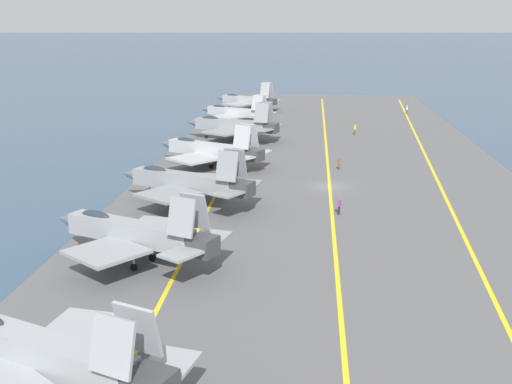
{
  "coord_description": "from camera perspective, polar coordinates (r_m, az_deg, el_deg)",
  "views": [
    {
      "loc": [
        -75.35,
        2.2,
        19.86
      ],
      "look_at": [
        -12.72,
        7.79,
        2.9
      ],
      "focal_mm": 45.0,
      "sensor_mm": 36.0,
      "label": 1
    }
  ],
  "objects": [
    {
      "name": "deck_stripe_edge_line",
      "position": [
        78.6,
        -3.12,
        0.74
      ],
      "size": [
        176.57,
        3.07,
        0.01
      ],
      "primitive_type": "cube",
      "rotation": [
        0.0,
        0.0,
        0.02
      ],
      "color": "yellow",
      "rests_on": "carrier_deck"
    },
    {
      "name": "deck_stripe_centerline",
      "position": [
        77.86,
        6.56,
        0.52
      ],
      "size": [
        176.59,
        0.36,
        0.01
      ],
      "primitive_type": "cube",
      "color": "yellow",
      "rests_on": "carrier_deck"
    },
    {
      "name": "deck_stripe_foul_line",
      "position": [
        79.34,
        16.14,
        0.29
      ],
      "size": [
        176.21,
        12.3,
        0.01
      ],
      "primitive_type": "cube",
      "rotation": [
        0.0,
        0.0,
        -0.07
      ],
      "color": "yellow",
      "rests_on": "carrier_deck"
    },
    {
      "name": "ground_plane",
      "position": [
        77.96,
        6.55,
        0.23
      ],
      "size": [
        2000.0,
        2000.0,
        0.0
      ],
      "primitive_type": "plane",
      "color": "#334C66"
    },
    {
      "name": "parked_jet_eighth",
      "position": [
        142.68,
        -0.79,
        8.18
      ],
      "size": [
        13.19,
        15.02,
        6.37
      ],
      "color": "#93999E",
      "rests_on": "carrier_deck"
    },
    {
      "name": "carrier_deck",
      "position": [
        77.91,
        6.55,
        0.38
      ],
      "size": [
        196.21,
        48.08,
        0.4
      ],
      "primitive_type": "cube",
      "color": "#565659",
      "rests_on": "ground"
    },
    {
      "name": "crew_brown_vest",
      "position": [
        86.2,
        7.44,
        2.58
      ],
      "size": [
        0.39,
        0.45,
        1.76
      ],
      "color": "#4C473D",
      "rests_on": "carrier_deck"
    },
    {
      "name": "parked_jet_second",
      "position": [
        36.46,
        -18.62,
        -13.35
      ],
      "size": [
        13.34,
        17.05,
        6.25
      ],
      "color": "#93999E",
      "rests_on": "carrier_deck"
    },
    {
      "name": "crew_yellow_vest",
      "position": [
        113.5,
        8.8,
        5.55
      ],
      "size": [
        0.45,
        0.39,
        1.81
      ],
      "color": "#4C473D",
      "rests_on": "carrier_deck"
    },
    {
      "name": "crew_white_vest",
      "position": [
        141.1,
        13.28,
        7.17
      ],
      "size": [
        0.42,
        0.32,
        1.79
      ],
      "color": "#383328",
      "rests_on": "carrier_deck"
    },
    {
      "name": "parked_jet_fourth",
      "position": [
        68.73,
        -6.21,
        0.94
      ],
      "size": [
        12.97,
        16.4,
        6.7
      ],
      "color": "gray",
      "rests_on": "carrier_deck"
    },
    {
      "name": "parked_jet_third",
      "position": [
        53.07,
        -10.81,
        -3.55
      ],
      "size": [
        12.69,
        16.09,
        6.57
      ],
      "color": "gray",
      "rests_on": "carrier_deck"
    },
    {
      "name": "crew_purple_vest",
      "position": [
        66.39,
        7.4,
        -1.18
      ],
      "size": [
        0.44,
        0.37,
        1.82
      ],
      "color": "#232328",
      "rests_on": "carrier_deck"
    },
    {
      "name": "parked_jet_sixth",
      "position": [
        106.53,
        -2.11,
        5.95
      ],
      "size": [
        12.95,
        16.72,
        6.59
      ],
      "color": "gray",
      "rests_on": "carrier_deck"
    },
    {
      "name": "parked_jet_fifth",
      "position": [
        87.72,
        -4.04,
        3.78
      ],
      "size": [
        13.86,
        16.65,
        6.23
      ],
      "color": "#A8AAAF",
      "rests_on": "carrier_deck"
    },
    {
      "name": "parked_jet_seventh",
      "position": [
        123.51,
        -1.76,
        7.1
      ],
      "size": [
        14.01,
        15.43,
        5.9
      ],
      "color": "#A8AAAF",
      "rests_on": "carrier_deck"
    }
  ]
}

